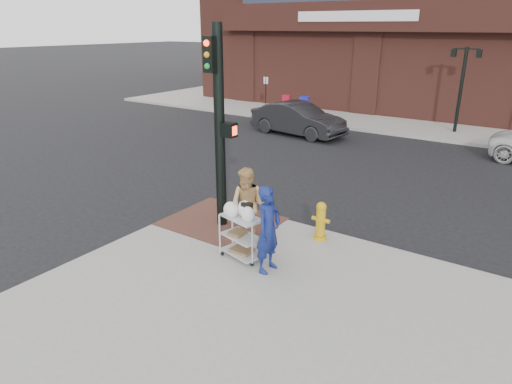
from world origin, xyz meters
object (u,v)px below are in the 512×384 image
Objects in this scene: pedestrian_tan at (248,206)px; woman_blue at (268,230)px; fire_hydrant at (321,220)px; sedan_dark at (298,119)px; lamp_post at (462,80)px; traffic_signal_pole at (219,123)px; utility_cart at (242,233)px.

woman_blue is at bearing -46.38° from pedestrian_tan.
pedestrian_tan reaches higher than fire_hydrant.
lamp_post is at bearing -47.98° from sedan_dark.
pedestrian_tan is 0.38× the size of sedan_dark.
traffic_signal_pole is at bearing 60.25° from woman_blue.
traffic_signal_pole is at bearing -153.31° from sedan_dark.
pedestrian_tan is (-1.17, 0.92, -0.03)m from woman_blue.
lamp_post is 0.80× the size of traffic_signal_pole.
traffic_signal_pole is 2.74× the size of pedestrian_tan.
lamp_post is 16.52m from utility_cart.
pedestrian_tan is at bearing -148.98° from sedan_dark.
utility_cart is at bearing -37.71° from traffic_signal_pole.
sedan_dark is at bearing 122.30° from fire_hydrant.
lamp_post reaches higher than sedan_dark.
pedestrian_tan is (-1.36, -15.62, -1.56)m from lamp_post.
pedestrian_tan is (1.12, -0.39, -1.77)m from traffic_signal_pole.
fire_hydrant is (1.02, 1.83, -0.11)m from utility_cart.
pedestrian_tan is 12.23m from sedan_dark.
traffic_signal_pole is at bearing -99.24° from lamp_post.
pedestrian_tan reaches higher than utility_cart.
utility_cart is (-0.79, 0.15, -0.34)m from woman_blue.
pedestrian_tan is 1.38× the size of utility_cart.
utility_cart is (5.37, -11.93, -0.04)m from sedan_dark.
traffic_signal_pole is 5.18× the size of fire_hydrant.
woman_blue reaches higher than pedestrian_tan.
sedan_dark reaches higher than fire_hydrant.
pedestrian_tan is 0.91m from utility_cart.
lamp_post is 15.76m from pedestrian_tan.
lamp_post is 2.19× the size of pedestrian_tan.
sedan_dark is (-6.16, 12.09, -0.31)m from woman_blue.
fire_hydrant is at bearing 28.84° from pedestrian_tan.
traffic_signal_pole reaches higher than fire_hydrant.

